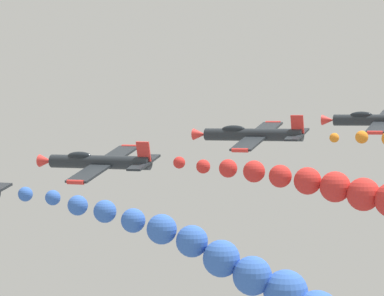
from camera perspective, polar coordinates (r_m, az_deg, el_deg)
The scene contains 4 objects.
smoke_trail_lead at distance 53.93m, azimuth 4.91°, elevation -9.19°, with size 3.54×24.57×10.02m.
airplane_left_inner at distance 69.31m, azimuth -6.33°, elevation -0.92°, with size 9.32×10.35×3.25m.
airplane_right_inner at distance 75.21m, azimuth 3.97°, elevation 0.91°, with size 9.36×10.35×3.16m.
airplane_left_outer at distance 83.86m, azimuth 12.35°, elevation 1.86°, with size 9.39×10.35×3.09m.
Camera 1 is at (-66.01, -28.43, 87.06)m, focal length 79.74 mm.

